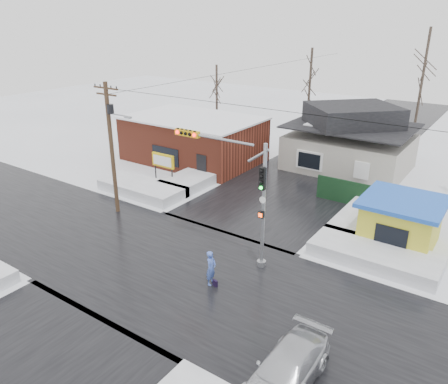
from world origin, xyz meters
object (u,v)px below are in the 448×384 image
Objects in this scene: traffic_signal at (238,184)px; kiosk at (401,221)px; marquee_sign at (163,161)px; car at (286,370)px; utility_pole at (112,142)px; pedestrian at (211,268)px.

kiosk is (7.07, 7.03, -3.08)m from traffic_signal.
car is at bearing -36.48° from marquee_sign.
utility_pole is 6.87m from marquee_sign.
kiosk is at bearing 1.55° from marquee_sign.
marquee_sign is at bearing 150.28° from traffic_signal.
traffic_signal reaches higher than car.
car is at bearing -92.10° from kiosk.
traffic_signal is 10.39m from utility_pole.
marquee_sign is (-11.43, 6.53, -2.62)m from traffic_signal.
utility_pole is at bearing 156.81° from car.
marquee_sign is 0.53× the size of car.
marquee_sign is 18.51m from kiosk.
marquee_sign is at bearing 143.70° from car.
utility_pole reaches higher than car.
traffic_signal is 3.74× the size of pedestrian.
pedestrian reaches higher than car.
marquee_sign is 15.16m from pedestrian.
kiosk is 0.95× the size of car.
marquee_sign is 1.36× the size of pedestrian.
marquee_sign is (-1.07, 5.99, -3.19)m from utility_pole.
traffic_signal is 1.44× the size of car.
kiosk is 12.07m from pedestrian.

